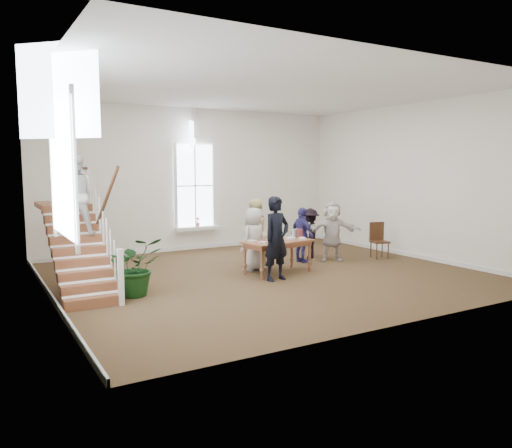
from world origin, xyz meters
TOP-DOWN VIEW (x-y plane):
  - ground at (0.00, 0.00)m, footprint 10.00×10.00m
  - room_shell at (-0.00, 4.39)m, footprint 10.49×10.00m
  - staircase at (-4.34, 0.75)m, footprint 1.10×4.10m
  - library_table at (0.33, 0.03)m, footprint 1.86×1.11m
  - police_officer at (-0.11, -0.62)m, footprint 0.80×0.60m
  - elderly_woman at (-0.01, 0.63)m, footprint 0.92×0.76m
  - person_yellow at (0.29, 1.13)m, footprint 1.09×1.01m
  - woman_cluster_a at (1.66, 0.86)m, footprint 0.44×0.93m
  - woman_cluster_b at (2.26, 1.31)m, footprint 1.02×1.07m
  - woman_cluster_c at (2.56, 0.66)m, footprint 1.62×1.16m
  - floor_plant at (-3.40, -0.38)m, footprint 1.12×0.97m
  - side_chair at (4.02, 0.34)m, footprint 0.56×0.56m

SIDE VIEW (x-z plane):
  - ground at x=0.00m, z-range 0.00..0.00m
  - room_shell at x=0.00m, z-range -4.60..5.40m
  - side_chair at x=4.02m, z-range 0.06..1.11m
  - floor_plant at x=-3.40m, z-range 0.00..1.22m
  - woman_cluster_b at x=2.26m, z-range 0.00..1.46m
  - library_table at x=0.33m, z-range 0.29..1.18m
  - woman_cluster_a at x=1.66m, z-range 0.00..1.54m
  - elderly_woman at x=-0.01m, z-range 0.00..1.62m
  - woman_cluster_c at x=2.56m, z-range 0.00..1.69m
  - person_yellow at x=0.29m, z-range 0.00..1.80m
  - police_officer at x=-0.11m, z-range 0.00..1.97m
  - staircase at x=-4.34m, z-range 0.16..3.08m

